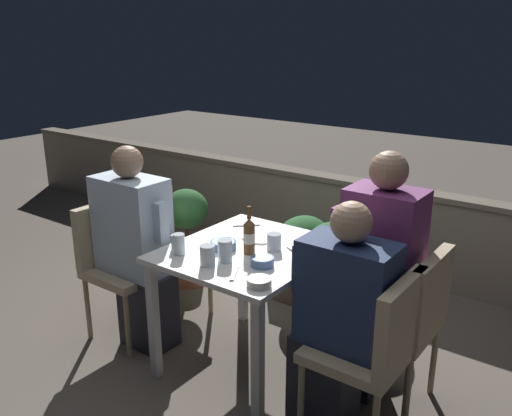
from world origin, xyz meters
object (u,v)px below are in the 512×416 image
chair_left_far (159,240)px  chair_right_near (377,342)px  potted_plant (187,227)px  beer_bottle (249,236)px  chair_left_near (117,255)px  person_navy_jumper (339,319)px  person_purple_stripe (375,277)px  chair_right_far (409,314)px  person_blue_shirt (137,248)px

chair_left_far → chair_right_near: bearing=-10.2°
potted_plant → beer_bottle: bearing=-30.8°
chair_left_near → chair_right_near: (1.76, 0.03, 0.00)m
chair_right_near → person_navy_jumper: size_ratio=0.74×
person_purple_stripe → beer_bottle: bearing=-159.8°
person_purple_stripe → potted_plant: person_purple_stripe is taller
chair_left_far → person_navy_jumper: 1.56m
beer_bottle → chair_right_far: bearing=15.7°
chair_left_near → person_navy_jumper: bearing=1.0°
potted_plant → person_purple_stripe: bearing=-13.5°
potted_plant → chair_left_far: bearing=-69.5°
chair_right_near → potted_plant: 2.04m
person_blue_shirt → chair_right_near: (1.57, 0.03, -0.09)m
person_blue_shirt → person_purple_stripe: 1.44m
chair_left_far → person_navy_jumper: bearing=-11.5°
chair_right_far → potted_plant: bearing=167.8°
chair_left_far → chair_right_near: 1.76m
person_purple_stripe → chair_left_far: bearing=-178.9°
person_navy_jumper → potted_plant: person_navy_jumper is taller
beer_bottle → potted_plant: size_ratio=0.35×
chair_left_near → chair_left_far: bearing=84.8°
chair_left_near → chair_right_near: size_ratio=1.00×
person_blue_shirt → chair_left_far: size_ratio=1.45×
person_blue_shirt → beer_bottle: bearing=10.1°
beer_bottle → chair_left_near: bearing=-171.9°
chair_left_far → beer_bottle: beer_bottle is taller
person_blue_shirt → chair_right_near: bearing=1.0°
chair_left_far → person_purple_stripe: (1.55, 0.03, 0.15)m
potted_plant → person_blue_shirt: bearing=-67.1°
person_navy_jumper → beer_bottle: size_ratio=4.41×
chair_left_near → chair_right_far: (1.78, 0.37, 0.00)m
person_blue_shirt → beer_bottle: size_ratio=4.72×
person_purple_stripe → potted_plant: (-1.72, 0.41, -0.22)m
chair_right_near → beer_bottle: beer_bottle is taller
chair_left_near → person_navy_jumper: size_ratio=0.74×
chair_right_near → person_purple_stripe: person_purple_stripe is taller
person_purple_stripe → potted_plant: size_ratio=1.76×
chair_right_far → potted_plant: (-1.91, 0.41, -0.07)m
person_purple_stripe → beer_bottle: 0.69m
person_blue_shirt → person_navy_jumper: bearing=1.1°
person_blue_shirt → potted_plant: size_ratio=1.64×
chair_right_far → potted_plant: size_ratio=1.13×
chair_left_near → person_navy_jumper: (1.56, 0.03, 0.05)m
chair_right_near → beer_bottle: 0.87m
chair_left_near → chair_left_far: 0.34m
chair_left_far → person_navy_jumper: size_ratio=0.74×
person_navy_jumper → beer_bottle: person_navy_jumper is taller
chair_left_near → potted_plant: chair_left_near is taller
person_navy_jumper → chair_right_far: bearing=57.7°
chair_left_far → chair_right_near: same height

